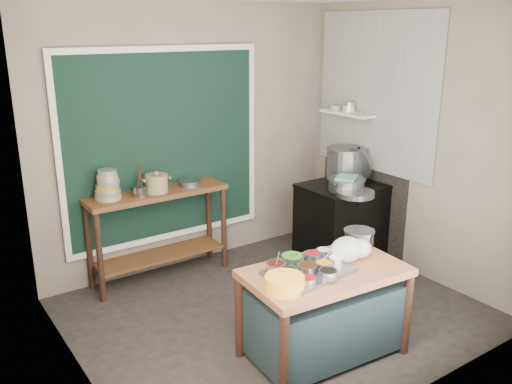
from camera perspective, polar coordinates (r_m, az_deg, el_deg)
floor at (r=5.16m, az=2.02°, el=-12.62°), size 3.50×3.00×0.02m
back_wall at (r=5.87m, az=-6.70°, el=5.73°), size 3.50×0.02×2.80m
left_wall at (r=3.87m, az=-19.13°, el=-1.13°), size 0.02×3.00×2.80m
right_wall at (r=5.83m, az=16.26°, el=5.08°), size 0.02×3.00×2.80m
curtain_panel at (r=5.69m, az=-9.60°, el=4.74°), size 2.10×0.02×1.90m
curtain_frame at (r=5.69m, az=-9.56°, el=4.72°), size 2.22×0.03×2.02m
tile_panel at (r=6.09m, az=12.43°, el=10.16°), size 0.02×1.70×1.70m
soot_patch at (r=6.40m, az=11.16°, el=0.01°), size 0.01×1.30×1.30m
wall_shelf at (r=6.26m, az=9.61°, el=8.18°), size 0.22×0.70×0.03m
prep_table at (r=4.42m, az=7.13°, el=-12.48°), size 1.30×0.81×0.75m
back_counter at (r=5.70m, az=-10.16°, el=-4.48°), size 1.45×0.40×0.95m
stove_block at (r=6.16m, az=9.13°, el=-3.27°), size 0.90×0.68×0.85m
stove_top at (r=6.02m, az=9.32°, el=0.66°), size 0.92×0.69×0.03m
condiment_tray at (r=4.17m, az=5.60°, el=-8.31°), size 0.67×0.51×0.03m
condiment_bowls at (r=4.16m, az=5.22°, el=-7.73°), size 0.63×0.50×0.07m
yellow_basin at (r=3.89m, az=3.03°, el=-9.58°), size 0.29×0.29×0.11m
saucepan at (r=4.69m, az=10.78°, el=-4.80°), size 0.33×0.33×0.15m
plastic_bag_a at (r=4.37m, az=9.51°, el=-5.99°), size 0.28×0.24×0.20m
plastic_bag_b at (r=4.47m, az=10.83°, el=-5.88°), size 0.25×0.23×0.16m
bowl_stack at (r=5.37m, az=-15.31°, el=0.58°), size 0.26×0.26×0.29m
utensil_cup at (r=5.42m, az=-12.05°, el=0.12°), size 0.19×0.19×0.10m
ceramic_crock at (r=5.50m, az=-10.41°, el=0.80°), size 0.27×0.27×0.16m
wide_bowl at (r=5.68m, az=-6.98°, el=0.96°), size 0.24×0.24×0.06m
stock_pot at (r=6.19m, az=9.44°, el=2.98°), size 0.52×0.52×0.36m
pot_lid at (r=6.10m, az=10.54°, el=2.84°), size 0.15×0.40×0.39m
steamer at (r=5.79m, az=9.51°, el=0.82°), size 0.43×0.43×0.13m
green_cloth at (r=5.77m, az=9.54°, el=1.54°), size 0.32×0.30×0.02m
shallow_pan at (r=5.62m, az=10.39°, el=-0.15°), size 0.44×0.44×0.05m
shelf_bowl_stack at (r=6.24m, az=9.76°, el=8.78°), size 0.14×0.14×0.11m
shelf_bowl_green at (r=6.40m, az=8.40°, el=8.78°), size 0.16×0.16×0.05m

